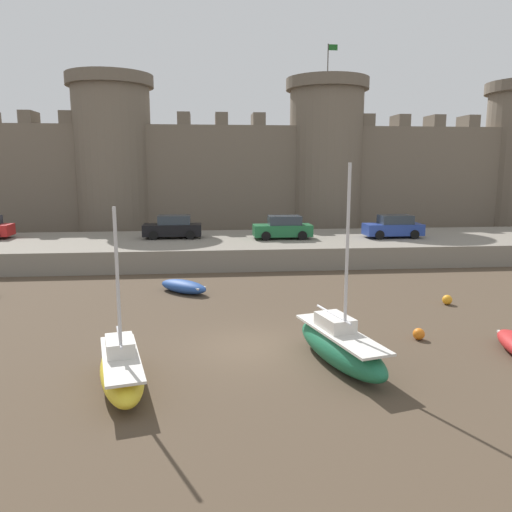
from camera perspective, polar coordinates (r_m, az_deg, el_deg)
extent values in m
plane|color=#4C3D2D|center=(18.14, -0.62, -10.39)|extent=(160.00, 160.00, 0.00)
cube|color=gray|center=(35.42, -3.22, 0.87)|extent=(69.71, 10.00, 1.38)
cube|color=#706354|center=(46.25, -3.90, 8.40)|extent=(57.71, 2.80, 10.03)
cylinder|color=#706354|center=(46.92, -15.93, 10.03)|extent=(6.68, 6.68, 13.24)
cylinder|color=#675B4D|center=(47.50, -16.37, 18.64)|extent=(7.48, 7.48, 1.00)
cylinder|color=#706354|center=(47.53, 7.94, 10.31)|extent=(6.68, 6.68, 13.24)
cylinder|color=#675B4D|center=(48.10, 8.15, 18.82)|extent=(7.48, 7.48, 1.00)
cylinder|color=#4C4742|center=(48.45, 8.22, 21.16)|extent=(0.10, 0.10, 3.00)
cube|color=#19591E|center=(48.80, 8.81, 22.50)|extent=(0.80, 0.04, 0.50)
cube|color=#6A5E4F|center=(48.79, -24.50, 14.17)|extent=(1.10, 2.52, 1.10)
cube|color=#6A5E4F|center=(47.87, -20.62, 14.52)|extent=(1.10, 2.52, 1.10)
cube|color=#6A5E4F|center=(46.44, -8.23, 15.20)|extent=(1.10, 2.52, 1.10)
cube|color=#6A5E4F|center=(46.43, -3.99, 15.28)|extent=(1.10, 2.52, 1.10)
cube|color=#6A5E4F|center=(46.65, 0.24, 15.28)|extent=(1.10, 2.52, 1.10)
cube|color=#6A5E4F|center=(48.70, 12.38, 14.83)|extent=(1.10, 2.52, 1.10)
cube|color=#6A5E4F|center=(49.81, 16.13, 14.56)|extent=(1.10, 2.52, 1.10)
cube|color=#6A5E4F|center=(51.11, 19.70, 14.25)|extent=(1.10, 2.52, 1.10)
cube|color=#6A5E4F|center=(52.58, 23.07, 13.91)|extent=(1.10, 2.52, 1.10)
ellipsoid|color=#234793|center=(25.89, -8.29, -3.47)|extent=(2.94, 2.78, 0.66)
ellipsoid|color=blue|center=(25.87, -8.29, -3.34)|extent=(2.38, 2.24, 0.36)
cube|color=beige|center=(26.01, -8.64, -3.19)|extent=(0.78, 0.84, 0.06)
cube|color=beige|center=(25.10, -6.40, -3.66)|extent=(0.61, 0.64, 0.08)
ellipsoid|color=yellow|center=(15.39, -15.09, -12.71)|extent=(2.17, 4.57, 0.95)
cube|color=silver|center=(15.23, -15.17, -11.19)|extent=(1.87, 4.01, 0.08)
cube|color=silver|center=(15.45, -15.29, -9.86)|extent=(1.05, 1.38, 0.44)
cylinder|color=silver|center=(14.37, -15.52, -3.23)|extent=(0.10, 0.10, 4.35)
cylinder|color=silver|center=(15.47, -15.36, -8.92)|extent=(0.52, 1.95, 0.08)
ellipsoid|color=#1E6B47|center=(16.66, 9.58, -10.39)|extent=(2.51, 5.21, 1.12)
cube|color=silver|center=(16.48, 9.64, -8.70)|extent=(2.17, 4.57, 0.08)
cube|color=silver|center=(16.71, 9.02, -7.48)|extent=(1.18, 1.58, 0.44)
cylinder|color=silver|center=(15.61, 10.38, 0.55)|extent=(0.10, 0.10, 5.38)
cylinder|color=silver|center=(16.75, 8.83, -6.61)|extent=(0.63, 2.22, 0.08)
cube|color=beige|center=(20.64, 26.69, -7.80)|extent=(0.61, 0.38, 0.08)
sphere|color=orange|center=(19.79, 18.11, -8.47)|extent=(0.44, 0.44, 0.44)
sphere|color=orange|center=(25.13, 21.01, -4.69)|extent=(0.46, 0.46, 0.46)
cylinder|color=black|center=(40.58, -26.78, 2.42)|extent=(0.64, 0.18, 0.64)
cube|color=#263F99|center=(37.11, 15.37, 2.96)|extent=(4.11, 1.73, 0.80)
cube|color=#2D3842|center=(37.09, 15.64, 4.03)|extent=(2.27, 1.51, 0.64)
cylinder|color=black|center=(35.90, 13.95, 2.35)|extent=(0.64, 0.18, 0.64)
cylinder|color=black|center=(37.49, 13.07, 2.70)|extent=(0.64, 0.18, 0.64)
cylinder|color=black|center=(36.85, 17.67, 2.36)|extent=(0.64, 0.18, 0.64)
cylinder|color=black|center=(38.40, 16.66, 2.71)|extent=(0.64, 0.18, 0.64)
cube|color=black|center=(36.04, -9.53, 2.98)|extent=(4.11, 1.73, 0.80)
cube|color=#2D3842|center=(35.95, -9.32, 4.09)|extent=(2.27, 1.51, 0.64)
cylinder|color=black|center=(35.33, -11.66, 2.32)|extent=(0.64, 0.18, 0.64)
cylinder|color=black|center=(37.01, -11.41, 2.67)|extent=(0.64, 0.18, 0.64)
cylinder|color=black|center=(35.18, -7.53, 2.40)|extent=(0.64, 0.18, 0.64)
cylinder|color=black|center=(36.87, -7.47, 2.75)|extent=(0.64, 0.18, 0.64)
cube|color=#1E6638|center=(35.28, 3.03, 2.96)|extent=(4.11, 1.73, 0.80)
cube|color=#2D3842|center=(35.23, 3.28, 4.09)|extent=(2.27, 1.51, 0.64)
cylinder|color=black|center=(34.30, 1.15, 2.29)|extent=(0.64, 0.18, 0.64)
cylinder|color=black|center=(35.97, 0.81, 2.66)|extent=(0.64, 0.18, 0.64)
cylinder|color=black|center=(34.71, 5.32, 2.34)|extent=(0.64, 0.18, 0.64)
cylinder|color=black|center=(36.37, 4.79, 2.70)|extent=(0.64, 0.18, 0.64)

